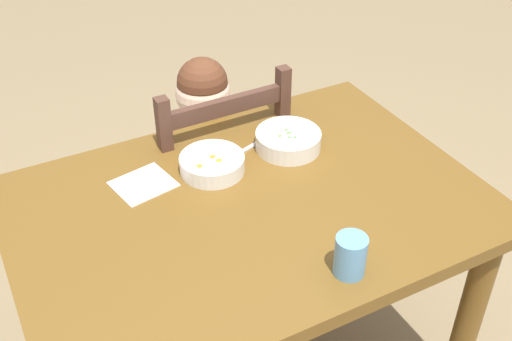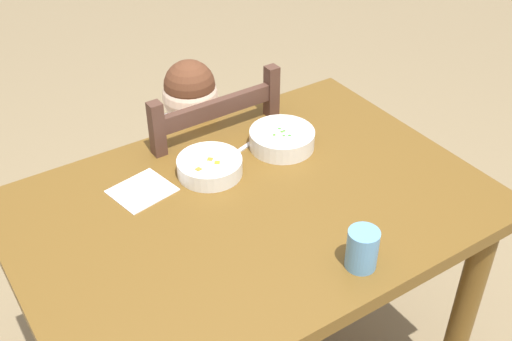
{
  "view_description": "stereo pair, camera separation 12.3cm",
  "coord_description": "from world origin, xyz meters",
  "px_view_note": "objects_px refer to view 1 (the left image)",
  "views": [
    {
      "loc": [
        -0.56,
        -1.1,
        1.76
      ],
      "look_at": [
        0.05,
        0.05,
        0.82
      ],
      "focal_mm": 44.22,
      "sensor_mm": 36.0,
      "label": 1
    },
    {
      "loc": [
        -0.67,
        -1.04,
        1.76
      ],
      "look_at": [
        0.05,
        0.05,
        0.82
      ],
      "focal_mm": 44.22,
      "sensor_mm": 36.0,
      "label": 2
    }
  ],
  "objects_px": {
    "spoon": "(235,155)",
    "drinking_cup": "(350,256)",
    "bowl_of_peas": "(288,140)",
    "dining_table": "(249,238)",
    "bowl_of_carrots": "(212,164)",
    "child_figure": "(209,153)",
    "dining_chair": "(211,194)"
  },
  "relations": [
    {
      "from": "drinking_cup",
      "to": "dining_chair",
      "type": "bearing_deg",
      "value": 89.16
    },
    {
      "from": "bowl_of_peas",
      "to": "bowl_of_carrots",
      "type": "distance_m",
      "value": 0.23
    },
    {
      "from": "dining_table",
      "to": "bowl_of_peas",
      "type": "distance_m",
      "value": 0.3
    },
    {
      "from": "spoon",
      "to": "bowl_of_carrots",
      "type": "bearing_deg",
      "value": -158.64
    },
    {
      "from": "dining_chair",
      "to": "drinking_cup",
      "type": "height_order",
      "value": "dining_chair"
    },
    {
      "from": "bowl_of_peas",
      "to": "spoon",
      "type": "bearing_deg",
      "value": 167.93
    },
    {
      "from": "child_figure",
      "to": "bowl_of_carrots",
      "type": "relative_size",
      "value": 5.37
    },
    {
      "from": "bowl_of_peas",
      "to": "spoon",
      "type": "xyz_separation_m",
      "value": [
        -0.15,
        0.03,
        -0.02
      ]
    },
    {
      "from": "dining_table",
      "to": "child_figure",
      "type": "xyz_separation_m",
      "value": [
        0.09,
        0.46,
        -0.03
      ]
    },
    {
      "from": "dining_table",
      "to": "child_figure",
      "type": "bearing_deg",
      "value": 78.76
    },
    {
      "from": "bowl_of_carrots",
      "to": "spoon",
      "type": "xyz_separation_m",
      "value": [
        0.08,
        0.03,
        -0.02
      ]
    },
    {
      "from": "spoon",
      "to": "drinking_cup",
      "type": "height_order",
      "value": "drinking_cup"
    },
    {
      "from": "bowl_of_peas",
      "to": "drinking_cup",
      "type": "xyz_separation_m",
      "value": [
        -0.13,
        -0.48,
        0.02
      ]
    },
    {
      "from": "dining_table",
      "to": "dining_chair",
      "type": "distance_m",
      "value": 0.51
    },
    {
      "from": "bowl_of_peas",
      "to": "drinking_cup",
      "type": "bearing_deg",
      "value": -104.83
    },
    {
      "from": "bowl_of_carrots",
      "to": "bowl_of_peas",
      "type": "bearing_deg",
      "value": 0.01
    },
    {
      "from": "bowl_of_peas",
      "to": "dining_table",
      "type": "bearing_deg",
      "value": -141.86
    },
    {
      "from": "child_figure",
      "to": "drinking_cup",
      "type": "xyz_separation_m",
      "value": [
        -0.01,
        -0.78,
        0.2
      ]
    },
    {
      "from": "dining_chair",
      "to": "drinking_cup",
      "type": "xyz_separation_m",
      "value": [
        -0.01,
        -0.78,
        0.38
      ]
    },
    {
      "from": "dining_table",
      "to": "bowl_of_carrots",
      "type": "bearing_deg",
      "value": 99.22
    },
    {
      "from": "child_figure",
      "to": "bowl_of_carrots",
      "type": "height_order",
      "value": "child_figure"
    },
    {
      "from": "dining_chair",
      "to": "child_figure",
      "type": "relative_size",
      "value": 1.0
    },
    {
      "from": "dining_chair",
      "to": "spoon",
      "type": "bearing_deg",
      "value": -97.51
    },
    {
      "from": "dining_table",
      "to": "drinking_cup",
      "type": "relative_size",
      "value": 12.02
    },
    {
      "from": "spoon",
      "to": "drinking_cup",
      "type": "bearing_deg",
      "value": -87.41
    },
    {
      "from": "child_figure",
      "to": "bowl_of_carrots",
      "type": "xyz_separation_m",
      "value": [
        -0.12,
        -0.29,
        0.18
      ]
    },
    {
      "from": "bowl_of_carrots",
      "to": "drinking_cup",
      "type": "distance_m",
      "value": 0.5
    },
    {
      "from": "dining_table",
      "to": "spoon",
      "type": "height_order",
      "value": "spoon"
    },
    {
      "from": "bowl_of_carrots",
      "to": "dining_chair",
      "type": "bearing_deg",
      "value": 68.37
    },
    {
      "from": "dining_table",
      "to": "dining_chair",
      "type": "relative_size",
      "value": 1.26
    },
    {
      "from": "dining_table",
      "to": "bowl_of_peas",
      "type": "relative_size",
      "value": 6.38
    },
    {
      "from": "dining_chair",
      "to": "dining_table",
      "type": "bearing_deg",
      "value": -101.21
    }
  ]
}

